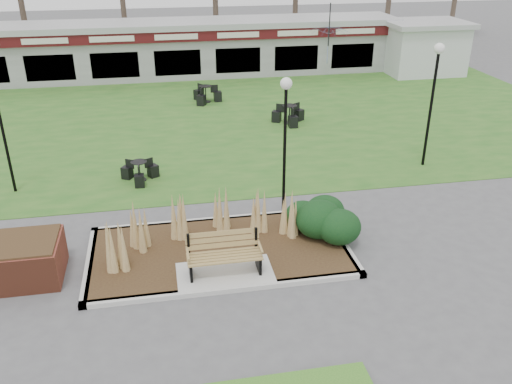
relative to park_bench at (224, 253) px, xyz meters
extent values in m
plane|color=#515154|center=(0.00, -0.25, -0.59)|extent=(100.00, 100.00, 0.00)
cube|color=#26601E|center=(0.00, 11.75, -0.58)|extent=(34.00, 16.00, 0.02)
cube|color=#372216|center=(0.00, 0.95, -0.53)|extent=(6.22, 3.22, 0.12)
cube|color=#B7B7B2|center=(0.00, -0.66, -0.53)|extent=(6.40, 0.18, 0.12)
cube|color=#B7B7B2|center=(0.00, 2.56, -0.53)|extent=(6.40, 0.18, 0.12)
cube|color=#B7B7B2|center=(-3.11, 0.95, -0.53)|extent=(0.18, 3.40, 0.12)
cube|color=#B7B7B2|center=(3.11, 0.95, -0.53)|extent=(0.18, 3.40, 0.12)
cube|color=#B7B7B2|center=(0.00, -0.10, -0.52)|extent=(2.20, 1.20, 0.13)
cone|color=tan|center=(-1.90, 1.35, 0.11)|extent=(0.36, 0.36, 1.15)
cone|color=tan|center=(-0.90, 1.75, 0.11)|extent=(0.36, 0.36, 1.15)
cone|color=tan|center=(0.20, 1.95, 0.11)|extent=(0.36, 0.36, 1.15)
cone|color=tan|center=(1.10, 1.75, 0.11)|extent=(0.36, 0.36, 1.15)
cone|color=tan|center=(1.90, 1.35, 0.11)|extent=(0.36, 0.36, 1.15)
cone|color=tan|center=(-2.40, 0.55, 0.11)|extent=(0.36, 0.36, 1.15)
ellipsoid|color=black|center=(2.60, 1.15, 0.00)|extent=(1.21, 1.10, 0.99)
ellipsoid|color=black|center=(3.00, 0.75, -0.04)|extent=(1.10, 1.00, 0.90)
ellipsoid|color=black|center=(2.90, 1.65, -0.06)|extent=(1.06, 0.96, 0.86)
ellipsoid|color=black|center=(2.30, 1.65, -0.11)|extent=(0.92, 0.84, 0.76)
cube|color=#A07F48|center=(0.00, -0.10, -0.03)|extent=(1.70, 0.57, 0.04)
cube|color=#A07F48|center=(0.00, 0.21, 0.25)|extent=(1.70, 0.13, 0.44)
cube|color=black|center=(-0.78, -0.10, -0.25)|extent=(0.06, 0.55, 0.42)
cube|color=black|center=(0.78, -0.10, -0.25)|extent=(0.06, 0.55, 0.42)
cube|color=black|center=(-0.78, 0.20, 0.22)|extent=(0.06, 0.06, 0.50)
cube|color=black|center=(0.78, 0.20, 0.22)|extent=(0.06, 0.06, 0.50)
cube|color=#A07F48|center=(-0.82, -0.12, 0.15)|extent=(0.05, 0.50, 0.04)
cube|color=#A07F48|center=(0.82, -0.12, 0.15)|extent=(0.05, 0.50, 0.04)
cube|color=brown|center=(-4.40, 0.75, -0.14)|extent=(1.50, 1.50, 0.90)
cube|color=#372216|center=(-4.40, 0.75, 0.33)|extent=(1.40, 1.40, 0.06)
cube|color=gray|center=(0.00, 19.75, 0.71)|extent=(24.00, 3.00, 2.60)
cube|color=#4A0F12|center=(0.00, 18.20, 1.76)|extent=(24.00, 0.18, 0.55)
cube|color=#B7B8BC|center=(0.00, 19.75, 2.16)|extent=(24.60, 3.40, 0.30)
cube|color=silver|center=(0.00, 18.09, 1.76)|extent=(22.00, 0.02, 0.28)
cube|color=black|center=(0.00, 18.30, 0.41)|extent=(22.00, 0.10, 1.30)
cube|color=silver|center=(13.50, 17.75, 0.71)|extent=(4.00, 3.00, 2.60)
cube|color=#B7B8BC|center=(13.50, 17.75, 2.11)|extent=(4.40, 3.40, 0.25)
cylinder|color=#47382B|center=(-9.00, 27.75, 2.00)|extent=(0.36, 0.36, 5.17)
cylinder|color=#47382B|center=(-3.00, 27.75, 2.00)|extent=(0.36, 0.36, 5.17)
cylinder|color=#47382B|center=(3.00, 27.75, 2.00)|extent=(0.36, 0.36, 5.17)
cylinder|color=#47382B|center=(9.00, 27.75, 2.00)|extent=(0.36, 0.36, 5.17)
cylinder|color=#47382B|center=(15.00, 27.75, 2.00)|extent=(0.36, 0.36, 5.17)
cylinder|color=#47382B|center=(21.00, 27.75, 2.00)|extent=(0.36, 0.36, 5.17)
cylinder|color=black|center=(2.09, 2.95, 1.17)|extent=(0.09, 0.09, 3.52)
sphere|color=white|center=(2.09, 2.95, 3.07)|extent=(0.32, 0.32, 0.32)
cylinder|color=black|center=(-5.71, 5.61, 1.17)|extent=(0.09, 0.09, 3.52)
cylinder|color=black|center=(7.52, 5.26, 1.30)|extent=(0.09, 0.09, 3.77)
sphere|color=white|center=(7.52, 5.26, 3.33)|extent=(0.34, 0.34, 0.34)
cylinder|color=black|center=(4.11, 10.43, -0.55)|extent=(0.44, 0.44, 0.03)
cylinder|color=black|center=(4.11, 10.43, -0.20)|extent=(0.05, 0.05, 0.72)
cylinder|color=black|center=(4.11, 10.43, 0.18)|extent=(0.60, 0.60, 0.03)
cube|color=black|center=(4.58, 10.72, -0.34)|extent=(0.47, 0.47, 0.46)
cube|color=black|center=(3.62, 10.70, -0.34)|extent=(0.46, 0.46, 0.46)
cube|color=black|center=(4.12, 9.88, -0.34)|extent=(0.35, 0.35, 0.46)
cylinder|color=black|center=(-1.94, 5.71, -0.56)|extent=(0.38, 0.38, 0.03)
cylinder|color=black|center=(-1.94, 5.71, -0.25)|extent=(0.04, 0.04, 0.62)
cylinder|color=black|center=(-1.94, 5.71, 0.07)|extent=(0.52, 0.52, 0.02)
cube|color=black|center=(-1.53, 5.94, -0.37)|extent=(0.40, 0.40, 0.40)
cube|color=black|center=(-2.35, 5.96, -0.37)|extent=(0.40, 0.40, 0.40)
cube|color=black|center=(-1.95, 5.24, -0.37)|extent=(0.30, 0.30, 0.40)
cylinder|color=black|center=(1.02, 14.13, -0.55)|extent=(0.45, 0.45, 0.03)
cylinder|color=black|center=(1.02, 14.13, -0.19)|extent=(0.05, 0.05, 0.73)
cylinder|color=black|center=(1.02, 14.13, 0.18)|extent=(0.61, 0.61, 0.03)
cube|color=black|center=(1.58, 14.15, -0.33)|extent=(0.36, 0.36, 0.47)
cube|color=black|center=(0.72, 14.60, -0.33)|extent=(0.48, 0.48, 0.47)
cube|color=black|center=(0.76, 13.64, -0.33)|extent=(0.47, 0.47, 0.47)
cylinder|color=black|center=(8.00, 17.75, 0.51)|extent=(0.06, 0.06, 2.20)
imported|color=#2E48A3|center=(8.00, 17.75, 1.17)|extent=(2.39, 2.43, 2.02)
camera|label=1|loc=(-1.22, -10.44, 6.60)|focal=38.00mm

